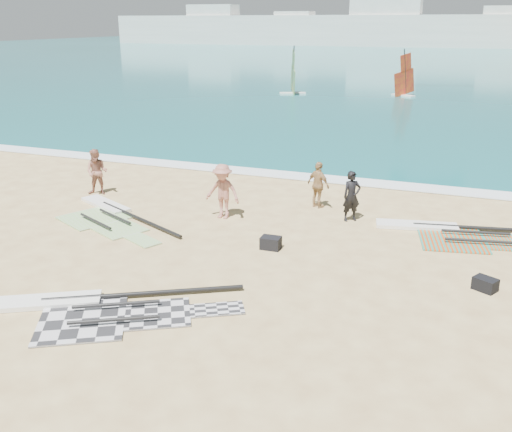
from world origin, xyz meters
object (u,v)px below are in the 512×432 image
(beachgoer_back, at_px, (318,185))
(beachgoer_mid, at_px, (223,191))
(gear_bag_near, at_px, (271,243))
(person_wetsuit, at_px, (352,196))
(rig_orange, at_px, (459,234))
(rig_green, at_px, (110,215))
(beachgoer_left, at_px, (97,172))
(gear_bag_far, at_px, (485,284))
(rig_grey, at_px, (96,308))

(beachgoer_back, bearing_deg, beachgoer_mid, 67.76)
(gear_bag_near, height_order, person_wetsuit, person_wetsuit)
(rig_orange, relative_size, beachgoer_mid, 3.32)
(person_wetsuit, height_order, beachgoer_mid, beachgoer_mid)
(beachgoer_mid, bearing_deg, rig_orange, 10.94)
(beachgoer_back, bearing_deg, rig_green, 57.03)
(beachgoer_left, bearing_deg, rig_orange, -14.21)
(rig_orange, bearing_deg, gear_bag_far, -89.83)
(gear_bag_far, bearing_deg, rig_grey, -152.86)
(rig_grey, xyz_separation_m, beachgoer_left, (-5.62, 8.01, 0.84))
(beachgoer_mid, bearing_deg, gear_bag_near, -37.33)
(rig_orange, distance_m, gear_bag_far, 3.96)
(person_wetsuit, bearing_deg, rig_grey, -153.33)
(rig_green, relative_size, person_wetsuit, 3.17)
(person_wetsuit, relative_size, beachgoer_back, 1.02)
(rig_grey, relative_size, beachgoer_back, 3.51)
(gear_bag_near, relative_size, beachgoer_mid, 0.31)
(gear_bag_far, xyz_separation_m, beachgoer_left, (-14.14, 3.64, 0.73))
(rig_grey, relative_size, rig_green, 1.09)
(beachgoer_left, bearing_deg, person_wetsuit, -12.83)
(rig_green, distance_m, person_wetsuit, 8.32)
(rig_green, xyz_separation_m, rig_orange, (11.36, 2.42, 0.00))
(rig_orange, distance_m, gear_bag_near, 6.09)
(gear_bag_near, height_order, gear_bag_far, gear_bag_near)
(gear_bag_near, xyz_separation_m, beachgoer_left, (-8.18, 2.95, 0.71))
(rig_green, bearing_deg, beachgoer_mid, 45.36)
(gear_bag_near, bearing_deg, person_wetsuit, 63.35)
(rig_green, xyz_separation_m, person_wetsuit, (7.86, 2.59, 0.81))
(person_wetsuit, distance_m, beachgoer_back, 1.74)
(gear_bag_near, relative_size, beachgoer_back, 0.34)
(gear_bag_near, relative_size, person_wetsuit, 0.34)
(rig_green, distance_m, gear_bag_far, 12.22)
(rig_green, bearing_deg, rig_grey, -32.30)
(rig_grey, height_order, beachgoer_mid, beachgoer_mid)
(gear_bag_far, distance_m, person_wetsuit, 5.93)
(rig_grey, bearing_deg, rig_green, 92.12)
(rig_green, relative_size, rig_orange, 0.87)
(gear_bag_far, bearing_deg, beachgoer_left, 165.55)
(person_wetsuit, xyz_separation_m, beachgoer_mid, (-4.16, -1.29, 0.09))
(person_wetsuit, xyz_separation_m, beachgoer_left, (-9.87, -0.41, 0.03))
(rig_orange, height_order, beachgoer_mid, beachgoer_mid)
(rig_green, distance_m, beachgoer_left, 3.08)
(rig_orange, bearing_deg, rig_grey, -144.29)
(rig_grey, relative_size, beachgoer_mid, 3.13)
(person_wetsuit, bearing_deg, beachgoer_back, 107.99)
(gear_bag_far, relative_size, beachgoer_mid, 0.29)
(rig_green, relative_size, gear_bag_near, 9.39)
(beachgoer_mid, bearing_deg, person_wetsuit, 19.87)
(person_wetsuit, bearing_deg, rig_orange, -39.44)
(gear_bag_far, distance_m, beachgoer_mid, 8.91)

